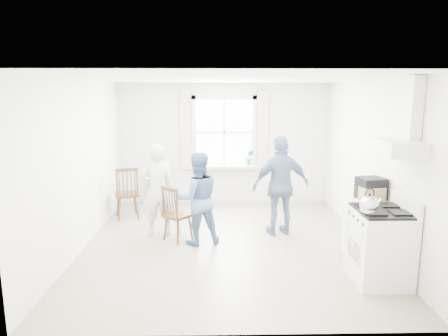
# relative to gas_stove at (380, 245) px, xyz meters

# --- Properties ---
(room_shell) EXTENTS (4.62, 5.12, 2.64)m
(room_shell) POSITION_rel_gas_stove_xyz_m (-1.91, 1.35, 0.82)
(room_shell) COLOR gray
(room_shell) RESTS_ON ground
(window_assembly) EXTENTS (1.88, 0.24, 1.70)m
(window_assembly) POSITION_rel_gas_stove_xyz_m (-1.91, 3.80, 0.98)
(window_assembly) COLOR white
(window_assembly) RESTS_ON room_shell
(range_hood) EXTENTS (0.45, 0.76, 0.94)m
(range_hood) POSITION_rel_gas_stove_xyz_m (0.16, -0.00, 1.42)
(range_hood) COLOR silver
(range_hood) RESTS_ON room_shell
(shelf_unit) EXTENTS (0.40, 0.30, 0.80)m
(shelf_unit) POSITION_rel_gas_stove_xyz_m (-3.31, 3.68, -0.08)
(shelf_unit) COLOR slate
(shelf_unit) RESTS_ON ground
(gas_stove) EXTENTS (0.68, 0.76, 1.12)m
(gas_stove) POSITION_rel_gas_stove_xyz_m (0.00, 0.00, 0.00)
(gas_stove) COLOR white
(gas_stove) RESTS_ON ground
(kettle) EXTENTS (0.23, 0.23, 0.32)m
(kettle) POSITION_rel_gas_stove_xyz_m (-0.23, -0.14, 0.57)
(kettle) COLOR silver
(kettle) RESTS_ON gas_stove
(low_cabinet) EXTENTS (0.50, 0.55, 0.90)m
(low_cabinet) POSITION_rel_gas_stove_xyz_m (0.07, 0.70, -0.03)
(low_cabinet) COLOR silver
(low_cabinet) RESTS_ON ground
(stereo_stack) EXTENTS (0.40, 0.37, 0.31)m
(stereo_stack) POSITION_rel_gas_stove_xyz_m (0.11, 0.69, 0.57)
(stereo_stack) COLOR black
(stereo_stack) RESTS_ON low_cabinet
(cardboard_box) EXTENTS (0.34, 0.28, 0.19)m
(cardboard_box) POSITION_rel_gas_stove_xyz_m (0.10, 0.60, 0.51)
(cardboard_box) COLOR #A5884F
(cardboard_box) RESTS_ON low_cabinet
(windsor_chair_a) EXTENTS (0.54, 0.53, 1.02)m
(windsor_chair_a) POSITION_rel_gas_stove_xyz_m (-3.78, 2.62, 0.14)
(windsor_chair_a) COLOR #442A16
(windsor_chair_a) RESTS_ON ground
(windsor_chair_b) EXTENTS (0.54, 0.54, 0.93)m
(windsor_chair_b) POSITION_rel_gas_stove_xyz_m (-2.78, 1.43, 0.08)
(windsor_chair_b) COLOR #442A16
(windsor_chair_b) RESTS_ON ground
(person_left) EXTENTS (0.63, 0.63, 1.56)m
(person_left) POSITION_rel_gas_stove_xyz_m (-3.07, 1.75, 0.30)
(person_left) COLOR silver
(person_left) RESTS_ON ground
(person_mid) EXTENTS (0.87, 0.87, 1.48)m
(person_mid) POSITION_rel_gas_stove_xyz_m (-2.38, 1.36, 0.26)
(person_mid) COLOR slate
(person_mid) RESTS_ON ground
(person_right) EXTENTS (1.18, 1.18, 1.69)m
(person_right) POSITION_rel_gas_stove_xyz_m (-0.99, 1.76, 0.36)
(person_right) COLOR navy
(person_right) RESTS_ON ground
(potted_plant) EXTENTS (0.19, 0.19, 0.33)m
(potted_plant) POSITION_rel_gas_stove_xyz_m (-1.37, 3.71, 0.53)
(potted_plant) COLOR #2F6B33
(potted_plant) RESTS_ON window_assembly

